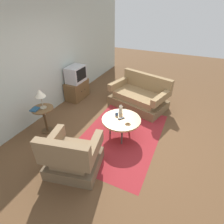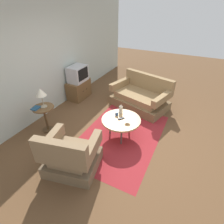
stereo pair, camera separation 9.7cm
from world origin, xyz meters
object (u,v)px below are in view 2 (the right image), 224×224
at_px(armchair, 71,157).
at_px(side_table, 45,114).
at_px(vase, 121,109).
at_px(mug, 117,114).
at_px(coffee_table, 121,120).
at_px(television, 78,74).
at_px(couch, 141,97).
at_px(tv_remote_dark, 121,118).
at_px(bowl, 127,122).
at_px(book, 36,108).
at_px(tv_stand, 79,89).
at_px(table_lamp, 41,93).

relative_size(armchair, side_table, 1.66).
xyz_separation_m(vase, mug, (-0.12, 0.05, -0.07)).
bearing_deg(coffee_table, television, 59.42).
relative_size(armchair, couch, 0.61).
xyz_separation_m(side_table, tv_remote_dark, (0.59, -1.65, 0.03)).
bearing_deg(couch, vase, 103.75).
height_order(side_table, television, television).
distance_m(television, tv_remote_dark, 2.27).
distance_m(vase, bowl, 0.41).
xyz_separation_m(tv_remote_dark, book, (-0.70, 1.75, 0.17)).
distance_m(television, bowl, 2.46).
height_order(coffee_table, side_table, side_table).
distance_m(side_table, tv_stand, 1.76).
bearing_deg(armchair, vase, 65.84).
bearing_deg(vase, couch, -2.27).
distance_m(tv_stand, table_lamp, 1.86).
relative_size(side_table, mug, 5.55).
xyz_separation_m(side_table, table_lamp, (0.02, -0.01, 0.53)).
bearing_deg(side_table, couch, -37.37).
distance_m(mug, bowl, 0.37).
relative_size(television, mug, 5.10).
xyz_separation_m(armchair, tv_remote_dark, (1.27, -0.40, 0.17)).
bearing_deg(mug, coffee_table, -123.32).
bearing_deg(tv_remote_dark, armchair, -160.76).
xyz_separation_m(tv_stand, bowl, (-1.22, -2.13, 0.22)).
bearing_deg(mug, vase, -20.91).
bearing_deg(armchair, mug, 66.70).
relative_size(table_lamp, tv_remote_dark, 3.12).
distance_m(bowl, tv_remote_dark, 0.20).
bearing_deg(book, table_lamp, -45.83).
height_order(couch, tv_remote_dark, couch).
bearing_deg(bowl, couch, 8.18).
distance_m(tv_stand, bowl, 2.46).
xyz_separation_m(table_lamp, book, (-0.14, 0.11, -0.33)).
bearing_deg(mug, side_table, 114.24).
distance_m(couch, vase, 1.33).
height_order(mug, bowl, mug).
bearing_deg(tv_remote_dark, mug, 96.04).
distance_m(tv_remote_dark, book, 1.89).
xyz_separation_m(television, table_lamp, (-1.70, -0.30, 0.19)).
relative_size(vase, book, 1.09).
xyz_separation_m(table_lamp, bowl, (0.48, -1.82, -0.48)).
bearing_deg(side_table, television, 9.43).
bearing_deg(tv_remote_dark, bowl, -78.00).
bearing_deg(tv_stand, television, -90.00).
relative_size(couch, tv_remote_dark, 12.16).
xyz_separation_m(vase, book, (-0.91, 1.64, 0.07)).
distance_m(mug, book, 1.79).
relative_size(couch, side_table, 2.75).
bearing_deg(coffee_table, armchair, 161.94).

